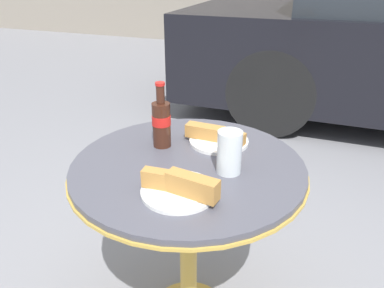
{
  "coord_description": "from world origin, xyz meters",
  "views": [
    {
      "loc": [
        0.38,
        -0.99,
        1.29
      ],
      "look_at": [
        0.0,
        0.04,
        0.76
      ],
      "focal_mm": 35.0,
      "sensor_mm": 36.0,
      "label": 1
    }
  ],
  "objects_px": {
    "cola_bottle_left": "(161,122)",
    "lunch_plate_far": "(180,187)",
    "bistro_table": "(188,194)",
    "lunch_plate_near": "(216,137)",
    "drinking_glass": "(229,154)"
  },
  "relations": [
    {
      "from": "cola_bottle_left",
      "to": "lunch_plate_far",
      "type": "xyz_separation_m",
      "value": [
        0.18,
        -0.27,
        -0.07
      ]
    },
    {
      "from": "cola_bottle_left",
      "to": "lunch_plate_far",
      "type": "distance_m",
      "value": 0.32
    },
    {
      "from": "cola_bottle_left",
      "to": "lunch_plate_far",
      "type": "height_order",
      "value": "cola_bottle_left"
    },
    {
      "from": "bistro_table",
      "to": "cola_bottle_left",
      "type": "height_order",
      "value": "cola_bottle_left"
    },
    {
      "from": "lunch_plate_near",
      "to": "lunch_plate_far",
      "type": "xyz_separation_m",
      "value": [
        0.0,
        -0.35,
        0.0
      ]
    },
    {
      "from": "cola_bottle_left",
      "to": "drinking_glass",
      "type": "xyz_separation_m",
      "value": [
        0.27,
        -0.1,
        -0.03
      ]
    },
    {
      "from": "lunch_plate_far",
      "to": "drinking_glass",
      "type": "bearing_deg",
      "value": 61.54
    },
    {
      "from": "bistro_table",
      "to": "lunch_plate_near",
      "type": "distance_m",
      "value": 0.23
    },
    {
      "from": "bistro_table",
      "to": "drinking_glass",
      "type": "relative_size",
      "value": 5.66
    },
    {
      "from": "cola_bottle_left",
      "to": "drinking_glass",
      "type": "height_order",
      "value": "cola_bottle_left"
    },
    {
      "from": "drinking_glass",
      "to": "lunch_plate_near",
      "type": "xyz_separation_m",
      "value": [
        -0.1,
        0.18,
        -0.04
      ]
    },
    {
      "from": "cola_bottle_left",
      "to": "bistro_table",
      "type": "bearing_deg",
      "value": -33.63
    },
    {
      "from": "cola_bottle_left",
      "to": "lunch_plate_near",
      "type": "bearing_deg",
      "value": 27.42
    },
    {
      "from": "cola_bottle_left",
      "to": "lunch_plate_far",
      "type": "bearing_deg",
      "value": -56.55
    },
    {
      "from": "cola_bottle_left",
      "to": "drinking_glass",
      "type": "bearing_deg",
      "value": -19.71
    }
  ]
}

